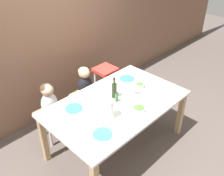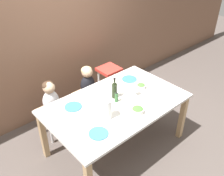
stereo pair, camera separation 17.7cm
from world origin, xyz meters
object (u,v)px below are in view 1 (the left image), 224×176
(chair_far_center, at_px, (86,98))
(salad_bowl_large, at_px, (139,109))
(dinner_plate_back_right, at_px, (127,78))
(dinner_plate_back_left, at_px, (74,108))
(person_child_left, at_px, (48,98))
(wine_glass_near, at_px, (134,87))
(salad_bowl_small, at_px, (139,85))
(wine_bottle, at_px, (114,90))
(dinner_plate_front_left, at_px, (102,134))
(paper_towel_roll, at_px, (109,109))
(chair_far_left, at_px, (52,117))
(chair_right_highchair, at_px, (105,78))
(person_child_center, at_px, (85,81))

(chair_far_center, bearing_deg, salad_bowl_large, -93.87)
(dinner_plate_back_right, bearing_deg, dinner_plate_back_left, -179.26)
(person_child_left, height_order, wine_glass_near, wine_glass_near)
(person_child_left, relative_size, dinner_plate_back_left, 2.17)
(chair_far_center, xyz_separation_m, wine_glass_near, (0.17, -0.83, 0.51))
(salad_bowl_large, distance_m, salad_bowl_small, 0.54)
(wine_bottle, relative_size, wine_glass_near, 1.74)
(salad_bowl_large, xyz_separation_m, dinner_plate_back_right, (0.48, 0.62, -0.03))
(person_child_left, distance_m, dinner_plate_front_left, 1.09)
(salad_bowl_large, bearing_deg, paper_towel_roll, 152.87)
(salad_bowl_large, bearing_deg, wine_bottle, 89.04)
(dinner_plate_back_left, bearing_deg, dinner_plate_front_left, -96.39)
(wine_glass_near, relative_size, dinner_plate_back_right, 0.77)
(chair_far_left, bearing_deg, paper_towel_roll, -76.22)
(wine_bottle, bearing_deg, salad_bowl_large, -90.96)
(chair_right_highchair, distance_m, wine_glass_near, 0.93)
(chair_far_center, relative_size, dinner_plate_back_right, 2.03)
(salad_bowl_large, bearing_deg, chair_far_left, 117.04)
(paper_towel_roll, distance_m, dinner_plate_back_left, 0.48)
(wine_glass_near, height_order, dinner_plate_front_left, wine_glass_near)
(chair_far_left, distance_m, salad_bowl_large, 1.32)
(paper_towel_roll, xyz_separation_m, dinner_plate_back_right, (0.81, 0.44, -0.12))
(wine_glass_near, distance_m, salad_bowl_large, 0.38)
(person_child_center, bearing_deg, salad_bowl_large, -93.87)
(wine_bottle, bearing_deg, chair_far_left, 129.87)
(wine_bottle, bearing_deg, person_child_left, 129.82)
(wine_glass_near, relative_size, dinner_plate_front_left, 0.77)
(chair_far_left, relative_size, person_child_left, 0.94)
(person_child_center, distance_m, salad_bowl_large, 1.12)
(wine_bottle, bearing_deg, dinner_plate_back_left, 161.24)
(salad_bowl_small, bearing_deg, dinner_plate_back_left, 164.26)
(salad_bowl_large, height_order, salad_bowl_small, same)
(dinner_plate_back_left, bearing_deg, chair_right_highchair, 26.25)
(dinner_plate_front_left, bearing_deg, chair_right_highchair, 44.85)
(chair_far_center, distance_m, wine_glass_near, 0.99)
(paper_towel_roll, xyz_separation_m, dinner_plate_front_left, (-0.25, -0.15, -0.12))
(dinner_plate_front_left, bearing_deg, dinner_plate_back_left, 83.61)
(person_child_center, bearing_deg, dinner_plate_front_left, -121.26)
(wine_bottle, distance_m, dinner_plate_back_right, 0.52)
(wine_bottle, bearing_deg, chair_right_highchair, 53.91)
(chair_far_left, distance_m, paper_towel_roll, 1.10)
(dinner_plate_back_left, height_order, dinner_plate_back_right, same)
(chair_far_left, height_order, chair_right_highchair, chair_right_highchair)
(paper_towel_roll, relative_size, salad_bowl_large, 1.62)
(chair_far_left, relative_size, chair_far_center, 1.00)
(person_child_center, distance_m, dinner_plate_front_left, 1.28)
(dinner_plate_front_left, height_order, dinner_plate_back_left, same)
(person_child_center, xyz_separation_m, salad_bowl_large, (-0.08, -1.11, 0.11))
(chair_far_left, relative_size, dinner_plate_back_left, 2.03)
(dinner_plate_back_right, bearing_deg, chair_right_highchair, 86.40)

